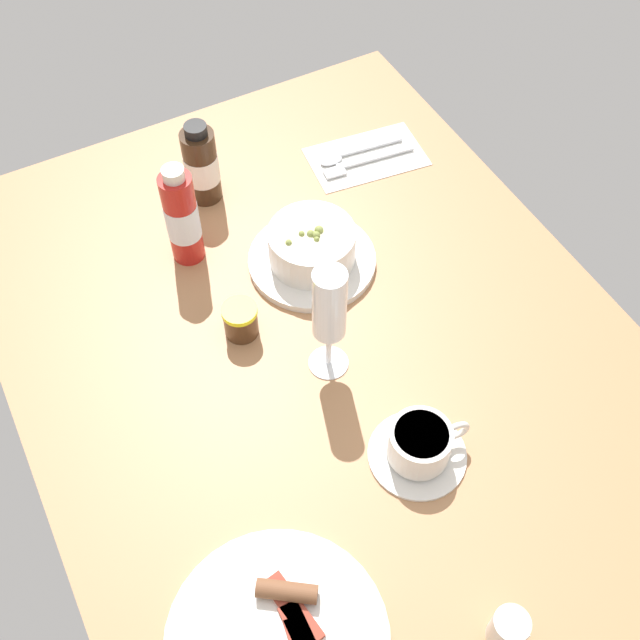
{
  "coord_description": "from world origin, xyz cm",
  "views": [
    {
      "loc": [
        -56.41,
        30.01,
        92.85
      ],
      "look_at": [
        -2.27,
        1.16,
        8.62
      ],
      "focal_mm": 44.38,
      "sensor_mm": 36.0,
      "label": 1
    }
  ],
  "objects_px": {
    "porridge_bowl": "(312,248)",
    "sauce_bottle_brown": "(201,165)",
    "cutlery_setting": "(364,157)",
    "jam_jar": "(241,320)",
    "sauce_bottle_red": "(182,218)",
    "coffee_cup": "(420,445)",
    "creamer_jug": "(509,629)",
    "wine_glass": "(329,309)"
  },
  "relations": [
    {
      "from": "sauce_bottle_red",
      "to": "sauce_bottle_brown",
      "type": "height_order",
      "value": "sauce_bottle_red"
    },
    {
      "from": "jam_jar",
      "to": "coffee_cup",
      "type": "bearing_deg",
      "value": -157.51
    },
    {
      "from": "porridge_bowl",
      "to": "wine_glass",
      "type": "relative_size",
      "value": 1.0
    },
    {
      "from": "porridge_bowl",
      "to": "sauce_bottle_brown",
      "type": "xyz_separation_m",
      "value": [
        0.21,
        0.09,
        0.03
      ]
    },
    {
      "from": "creamer_jug",
      "to": "sauce_bottle_brown",
      "type": "xyz_separation_m",
      "value": [
        0.8,
        0.02,
        0.04
      ]
    },
    {
      "from": "coffee_cup",
      "to": "creamer_jug",
      "type": "height_order",
      "value": "coffee_cup"
    },
    {
      "from": "coffee_cup",
      "to": "wine_glass",
      "type": "relative_size",
      "value": 0.68
    },
    {
      "from": "cutlery_setting",
      "to": "sauce_bottle_red",
      "type": "relative_size",
      "value": 1.17
    },
    {
      "from": "cutlery_setting",
      "to": "sauce_bottle_red",
      "type": "bearing_deg",
      "value": 100.01
    },
    {
      "from": "wine_glass",
      "to": "sauce_bottle_brown",
      "type": "xyz_separation_m",
      "value": [
        0.38,
        0.02,
        -0.06
      ]
    },
    {
      "from": "porridge_bowl",
      "to": "coffee_cup",
      "type": "height_order",
      "value": "porridge_bowl"
    },
    {
      "from": "wine_glass",
      "to": "jam_jar",
      "type": "xyz_separation_m",
      "value": [
        0.11,
        0.08,
        -0.1
      ]
    },
    {
      "from": "creamer_jug",
      "to": "wine_glass",
      "type": "relative_size",
      "value": 0.3
    },
    {
      "from": "creamer_jug",
      "to": "wine_glass",
      "type": "xyz_separation_m",
      "value": [
        0.41,
        0.0,
        0.1
      ]
    },
    {
      "from": "porridge_bowl",
      "to": "cutlery_setting",
      "type": "xyz_separation_m",
      "value": [
        0.17,
        -0.19,
        -0.03
      ]
    },
    {
      "from": "creamer_jug",
      "to": "wine_glass",
      "type": "bearing_deg",
      "value": 0.06
    },
    {
      "from": "jam_jar",
      "to": "creamer_jug",
      "type": "bearing_deg",
      "value": -170.8
    },
    {
      "from": "sauce_bottle_brown",
      "to": "coffee_cup",
      "type": "bearing_deg",
      "value": -174.36
    },
    {
      "from": "jam_jar",
      "to": "sauce_bottle_red",
      "type": "distance_m",
      "value": 0.18
    },
    {
      "from": "wine_glass",
      "to": "sauce_bottle_red",
      "type": "bearing_deg",
      "value": 18.76
    },
    {
      "from": "wine_glass",
      "to": "porridge_bowl",
      "type": "bearing_deg",
      "value": -20.6
    },
    {
      "from": "porridge_bowl",
      "to": "cutlery_setting",
      "type": "height_order",
      "value": "porridge_bowl"
    },
    {
      "from": "porridge_bowl",
      "to": "sauce_bottle_brown",
      "type": "height_order",
      "value": "sauce_bottle_brown"
    },
    {
      "from": "porridge_bowl",
      "to": "creamer_jug",
      "type": "bearing_deg",
      "value": 173.73
    },
    {
      "from": "cutlery_setting",
      "to": "wine_glass",
      "type": "relative_size",
      "value": 1.06
    },
    {
      "from": "porridge_bowl",
      "to": "sauce_bottle_brown",
      "type": "distance_m",
      "value": 0.23
    },
    {
      "from": "cutlery_setting",
      "to": "sauce_bottle_brown",
      "type": "xyz_separation_m",
      "value": [
        0.04,
        0.27,
        0.06
      ]
    },
    {
      "from": "sauce_bottle_red",
      "to": "porridge_bowl",
      "type": "bearing_deg",
      "value": -123.32
    },
    {
      "from": "cutlery_setting",
      "to": "sauce_bottle_brown",
      "type": "height_order",
      "value": "sauce_bottle_brown"
    },
    {
      "from": "creamer_jug",
      "to": "sauce_bottle_brown",
      "type": "distance_m",
      "value": 0.8
    },
    {
      "from": "jam_jar",
      "to": "sauce_bottle_brown",
      "type": "bearing_deg",
      "value": -12.74
    },
    {
      "from": "sauce_bottle_red",
      "to": "sauce_bottle_brown",
      "type": "bearing_deg",
      "value": -34.76
    },
    {
      "from": "creamer_jug",
      "to": "sauce_bottle_red",
      "type": "height_order",
      "value": "sauce_bottle_red"
    },
    {
      "from": "sauce_bottle_red",
      "to": "sauce_bottle_brown",
      "type": "distance_m",
      "value": 0.13
    },
    {
      "from": "jam_jar",
      "to": "sauce_bottle_red",
      "type": "relative_size",
      "value": 0.3
    },
    {
      "from": "wine_glass",
      "to": "sauce_bottle_brown",
      "type": "relative_size",
      "value": 1.34
    },
    {
      "from": "jam_jar",
      "to": "sauce_bottle_brown",
      "type": "distance_m",
      "value": 0.29
    },
    {
      "from": "cutlery_setting",
      "to": "sauce_bottle_red",
      "type": "distance_m",
      "value": 0.36
    },
    {
      "from": "wine_glass",
      "to": "coffee_cup",
      "type": "bearing_deg",
      "value": -169.18
    },
    {
      "from": "wine_glass",
      "to": "sauce_bottle_red",
      "type": "distance_m",
      "value": 0.3
    },
    {
      "from": "sauce_bottle_red",
      "to": "jam_jar",
      "type": "bearing_deg",
      "value": -176.51
    },
    {
      "from": "porridge_bowl",
      "to": "creamer_jug",
      "type": "height_order",
      "value": "porridge_bowl"
    }
  ]
}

